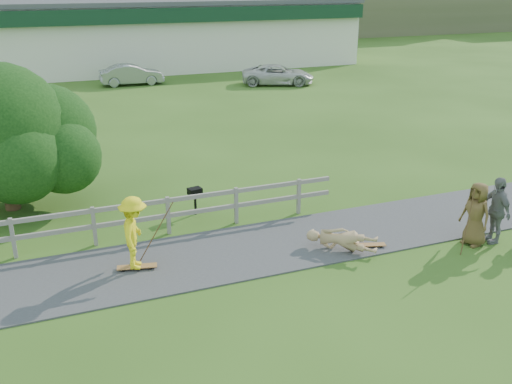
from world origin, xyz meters
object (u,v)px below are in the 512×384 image
spectator_c (476,214)px  bbq (195,201)px  car_white (278,75)px  tree (5,157)px  skater_rider (135,237)px  spectator_b (496,210)px  skater_fallen (341,240)px  car_silver (131,75)px

spectator_c → bbq: bearing=-137.5°
car_white → tree: 23.48m
skater_rider → spectator_b: size_ratio=0.99×
spectator_b → bbq: spectator_b is taller
skater_rider → bbq: (2.30, 2.88, -0.49)m
skater_fallen → spectator_c: size_ratio=1.05×
car_silver → bbq: size_ratio=4.87×
skater_rider → spectator_c: skater_rider is taller
spectator_c → tree: bearing=-133.1°
spectator_b → car_silver: size_ratio=0.45×
spectator_b → bbq: bearing=-115.4°
skater_rider → tree: tree is taller
spectator_c → skater_fallen: bearing=-115.4°
spectator_b → skater_fallen: bearing=-94.1°
car_silver → tree: tree is taller
tree → spectator_c: bearing=-32.0°
car_silver → car_white: 9.68m
skater_fallen → spectator_c: spectator_c is taller
spectator_b → car_silver: bearing=-161.1°
skater_rider → car_silver: skater_rider is taller
spectator_b → skater_rider: bearing=-92.6°
car_white → bbq: size_ratio=5.61×
spectator_b → spectator_c: bearing=-86.1°
skater_rider → spectator_b: (9.29, -1.88, 0.01)m
spectator_c → car_white: size_ratio=0.37×
tree → bbq: tree is taller
car_white → tree: size_ratio=0.77×
skater_fallen → car_silver: 26.64m
skater_rider → skater_fallen: 5.28m
car_silver → tree: size_ratio=0.67×
bbq → spectator_b: bearing=-45.0°
spectator_b → bbq: size_ratio=2.18×
skater_fallen → car_silver: (-0.76, 26.62, 0.34)m
skater_rider → skater_fallen: bearing=-83.6°
bbq → car_silver: bearing=74.0°
car_silver → bbq: (-2.10, -22.81, -0.26)m
car_silver → spectator_c: bearing=-170.0°
tree → bbq: 5.86m
tree → bbq: size_ratio=7.33×
spectator_b → tree: bearing=-112.0°
spectator_b → spectator_c: size_ratio=1.05×
spectator_b → car_silver: (-4.89, 27.58, -0.24)m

